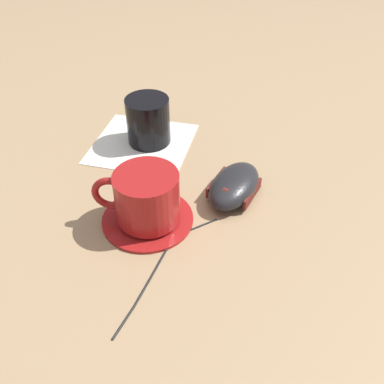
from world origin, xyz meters
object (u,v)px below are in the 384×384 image
object	(u,v)px
coffee_cup	(146,197)
drinking_glass	(148,121)
computer_mouse	(234,186)
saucer	(148,218)

from	to	relation	value
coffee_cup	drinking_glass	bearing A→B (deg)	5.02
coffee_cup	computer_mouse	xyz separation A→B (m)	(0.06, -0.13, -0.03)
saucer	computer_mouse	size ratio (longest dim) A/B	0.99
coffee_cup	computer_mouse	world-z (taller)	coffee_cup
coffee_cup	computer_mouse	distance (m)	0.14
computer_mouse	coffee_cup	bearing A→B (deg)	115.14
computer_mouse	drinking_glass	xyz separation A→B (m)	(0.15, 0.14, 0.02)
computer_mouse	drinking_glass	world-z (taller)	drinking_glass
saucer	computer_mouse	distance (m)	0.14
coffee_cup	drinking_glass	xyz separation A→B (m)	(0.21, 0.02, -0.00)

